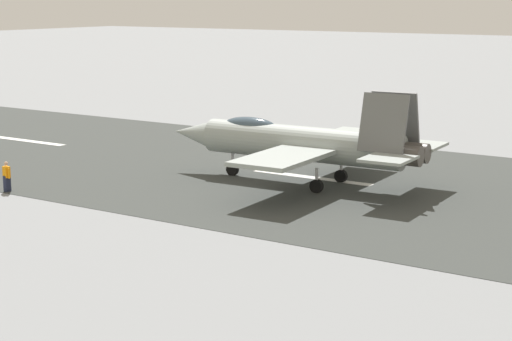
# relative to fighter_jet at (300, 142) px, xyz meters

# --- Properties ---
(ground_plane) EXTENTS (400.00, 400.00, 0.00)m
(ground_plane) POSITION_rel_fighter_jet_xyz_m (-0.70, -1.87, -2.48)
(ground_plane) COLOR gray
(runway_strip) EXTENTS (240.00, 26.00, 0.02)m
(runway_strip) POSITION_rel_fighter_jet_xyz_m (-0.72, -1.87, -2.47)
(runway_strip) COLOR #383B39
(runway_strip) RESTS_ON ground
(fighter_jet) EXTENTS (16.76, 14.49, 5.68)m
(fighter_jet) POSITION_rel_fighter_jet_xyz_m (0.00, 0.00, 0.00)
(fighter_jet) COLOR #969E9B
(fighter_jet) RESTS_ON ground
(crew_person) EXTENTS (0.68, 0.38, 1.73)m
(crew_person) POSITION_rel_fighter_jet_xyz_m (12.74, 10.77, -1.61)
(crew_person) COLOR #1E2338
(crew_person) RESTS_ON ground
(marker_cone_mid) EXTENTS (0.44, 0.44, 0.55)m
(marker_cone_mid) POSITION_rel_fighter_jet_xyz_m (8.79, -13.58, -2.20)
(marker_cone_mid) COLOR orange
(marker_cone_mid) RESTS_ON ground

